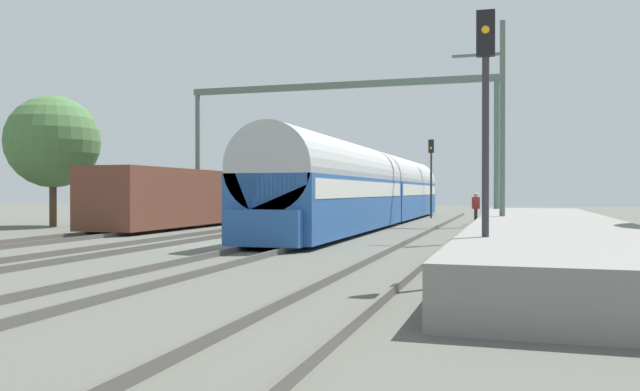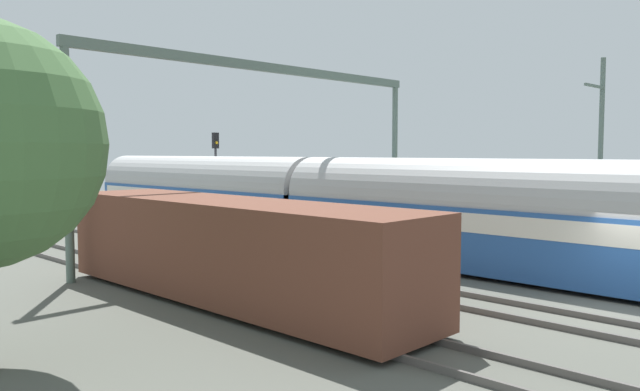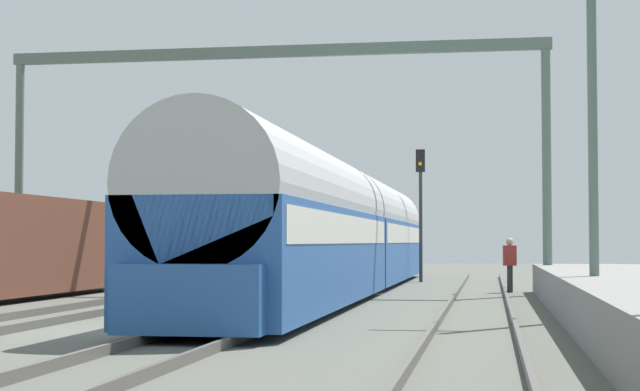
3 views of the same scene
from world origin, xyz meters
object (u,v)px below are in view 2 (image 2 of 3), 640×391
at_px(railway_signal_far, 216,167).
at_px(freight_car, 230,250).
at_px(person_crossing, 362,213).
at_px(catenary_gantry, 270,110).
at_px(passenger_train, 310,202).

bearing_deg(railway_signal_far, freight_car, -125.26).
distance_m(freight_car, person_crossing, 15.69).
height_order(person_crossing, railway_signal_far, railway_signal_far).
xyz_separation_m(freight_car, railway_signal_far, (10.67, 15.09, 1.90)).
distance_m(railway_signal_far, catenary_gantry, 10.52).
distance_m(passenger_train, railway_signal_far, 9.83).
bearing_deg(person_crossing, railway_signal_far, -76.80).
bearing_deg(person_crossing, passenger_train, 6.40).
relative_size(person_crossing, catenary_gantry, 0.10).
relative_size(person_crossing, railway_signal_far, 0.33).
relative_size(passenger_train, freight_car, 2.53).
relative_size(freight_car, catenary_gantry, 0.74).
bearing_deg(railway_signal_far, person_crossing, -67.42).
height_order(passenger_train, freight_car, passenger_train).
bearing_deg(railway_signal_far, catenary_gantry, -113.73).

